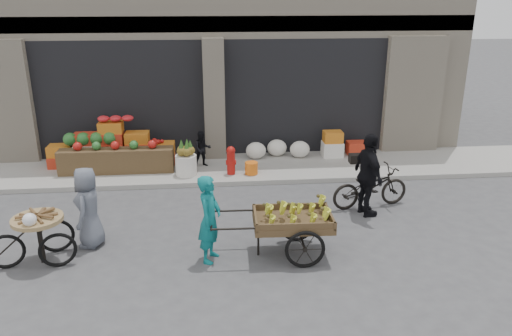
{
  "coord_description": "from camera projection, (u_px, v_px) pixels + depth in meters",
  "views": [
    {
      "loc": [
        -0.14,
        -8.06,
        4.38
      ],
      "look_at": [
        0.74,
        1.16,
        1.1
      ],
      "focal_mm": 35.0,
      "sensor_mm": 36.0,
      "label": 1
    }
  ],
  "objects": [
    {
      "name": "cyclist",
      "position": [
        368.0,
        175.0,
        10.1
      ],
      "size": [
        0.6,
        1.08,
        1.74
      ],
      "primitive_type": "imported",
      "rotation": [
        0.0,
        0.0,
        1.75
      ],
      "color": "black",
      "rests_on": "ground"
    },
    {
      "name": "pineapple_bin",
      "position": [
        186.0,
        165.0,
        12.23
      ],
      "size": [
        0.52,
        0.52,
        0.5
      ],
      "primitive_type": "cylinder",
      "color": "silver",
      "rests_on": "sidewalk"
    },
    {
      "name": "vendor_woman",
      "position": [
        210.0,
        219.0,
        8.39
      ],
      "size": [
        0.53,
        0.65,
        1.55
      ],
      "primitive_type": "imported",
      "rotation": [
        0.0,
        0.0,
        1.24
      ],
      "color": "#0E6B6E",
      "rests_on": "ground"
    },
    {
      "name": "sidewalk",
      "position": [
        217.0,
        169.0,
        12.87
      ],
      "size": [
        18.0,
        2.2,
        0.12
      ],
      "primitive_type": "cube",
      "color": "gray",
      "rests_on": "ground"
    },
    {
      "name": "vendor_grey",
      "position": [
        88.0,
        207.0,
        8.91
      ],
      "size": [
        0.55,
        0.78,
        1.49
      ],
      "primitive_type": "imported",
      "rotation": [
        0.0,
        0.0,
        -1.69
      ],
      "color": "slate",
      "rests_on": "ground"
    },
    {
      "name": "fruit_display",
      "position": [
        118.0,
        146.0,
        12.7
      ],
      "size": [
        3.1,
        1.12,
        1.24
      ],
      "color": "#B92F19",
      "rests_on": "sidewalk"
    },
    {
      "name": "right_bay_goods",
      "position": [
        312.0,
        147.0,
        13.55
      ],
      "size": [
        3.35,
        0.6,
        0.7
      ],
      "color": "silver",
      "rests_on": "sidewalk"
    },
    {
      "name": "fire_hydrant",
      "position": [
        231.0,
        159.0,
        12.23
      ],
      "size": [
        0.22,
        0.22,
        0.71
      ],
      "color": "#A5140F",
      "rests_on": "sidewalk"
    },
    {
      "name": "bicycle",
      "position": [
        370.0,
        187.0,
        10.63
      ],
      "size": [
        1.79,
        0.9,
        0.9
      ],
      "primitive_type": "imported",
      "rotation": [
        0.0,
        0.0,
        1.75
      ],
      "color": "black",
      "rests_on": "ground"
    },
    {
      "name": "building",
      "position": [
        211.0,
        26.0,
        15.45
      ],
      "size": [
        14.0,
        6.45,
        7.0
      ],
      "color": "beige",
      "rests_on": "ground"
    },
    {
      "name": "tricycle_cart",
      "position": [
        39.0,
        232.0,
        8.39
      ],
      "size": [
        1.46,
        1.05,
        0.95
      ],
      "rotation": [
        0.0,
        0.0,
        0.31
      ],
      "color": "#9E7F51",
      "rests_on": "ground"
    },
    {
      "name": "banana_cart",
      "position": [
        290.0,
        218.0,
        8.6
      ],
      "size": [
        2.33,
        1.04,
        0.96
      ],
      "rotation": [
        0.0,
        0.0,
        -0.03
      ],
      "color": "brown",
      "rests_on": "ground"
    },
    {
      "name": "ground",
      "position": [
        222.0,
        248.0,
        9.04
      ],
      "size": [
        80.0,
        80.0,
        0.0
      ],
      "primitive_type": "plane",
      "color": "#424244",
      "rests_on": "ground"
    },
    {
      "name": "orange_bucket",
      "position": [
        251.0,
        168.0,
        12.31
      ],
      "size": [
        0.32,
        0.32,
        0.3
      ],
      "primitive_type": "cylinder",
      "color": "orange",
      "rests_on": "sidewalk"
    },
    {
      "name": "seated_person",
      "position": [
        202.0,
        149.0,
        12.75
      ],
      "size": [
        0.51,
        0.43,
        0.93
      ],
      "primitive_type": "imported",
      "rotation": [
        0.0,
        0.0,
        0.17
      ],
      "color": "black",
      "rests_on": "sidewalk"
    }
  ]
}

